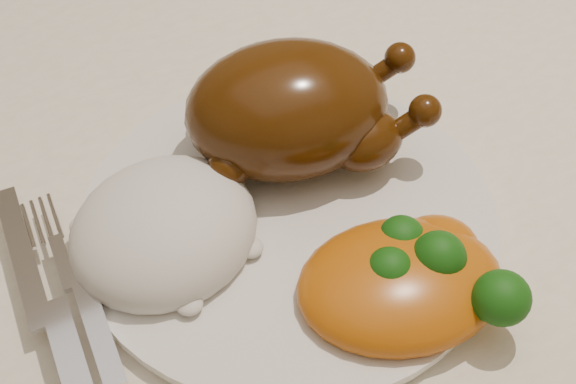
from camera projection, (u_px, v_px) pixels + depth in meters
dining_table at (220, 185)px, 0.66m from camera, size 1.60×0.90×0.76m
tablecloth at (214, 120)px, 0.61m from camera, size 1.73×1.03×0.18m
dinner_plate at (288, 220)px, 0.50m from camera, size 0.30×0.30×0.01m
roast_chicken at (294, 109)px, 0.50m from camera, size 0.17×0.13×0.08m
rice_mound at (164, 231)px, 0.47m from camera, size 0.14×0.14×0.06m
mac_and_cheese at (412, 279)px, 0.45m from camera, size 0.14×0.12×0.05m
cutlery at (67, 311)px, 0.44m from camera, size 0.04×0.17×0.01m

